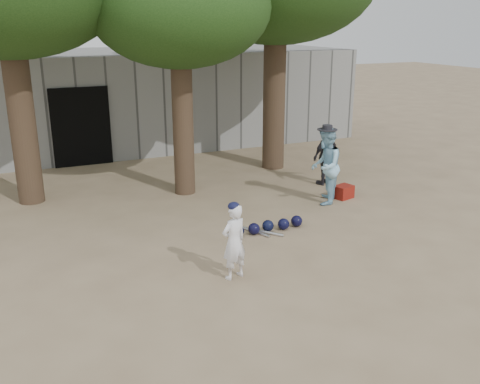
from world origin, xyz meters
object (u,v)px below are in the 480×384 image
spectator_blue (325,166)px  red_bag (343,192)px  spectator_dark (326,156)px  boy_player (234,242)px

spectator_blue → red_bag: (0.60, 0.11, -0.71)m
spectator_blue → spectator_dark: size_ratio=1.18×
spectator_dark → spectator_blue: bearing=40.8°
boy_player → red_bag: bearing=-162.3°
boy_player → spectator_blue: spectator_blue is taller
boy_player → spectator_dark: spectator_dark is taller
spectator_blue → spectator_dark: bearing=-175.0°
spectator_dark → red_bag: size_ratio=3.46×
spectator_dark → red_bag: bearing=63.5°
boy_player → red_bag: boy_player is taller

